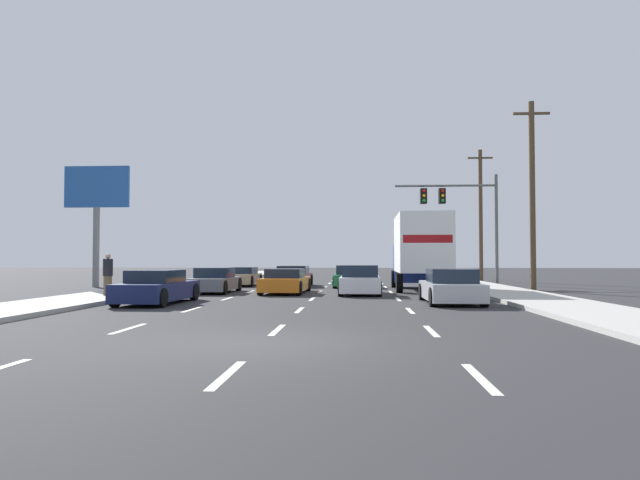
% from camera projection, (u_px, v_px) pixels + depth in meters
% --- Properties ---
extents(ground_plane, '(140.00, 140.00, 0.00)m').
position_uv_depth(ground_plane, '(328.00, 285.00, 35.76)').
color(ground_plane, '#2B2B2D').
extents(sidewalk_right, '(3.09, 80.00, 0.14)m').
position_uv_depth(sidewalk_right, '(485.00, 288.00, 30.23)').
color(sidewalk_right, '#B2AFA8').
rests_on(sidewalk_right, ground_plane).
extents(sidewalk_left, '(3.09, 80.00, 0.14)m').
position_uv_depth(sidewalk_left, '(168.00, 287.00, 31.31)').
color(sidewalk_left, '#B2AFA8').
rests_on(sidewalk_left, ground_plane).
extents(lane_markings, '(6.94, 57.00, 0.01)m').
position_uv_depth(lane_markings, '(323.00, 289.00, 30.30)').
color(lane_markings, silver).
rests_on(lane_markings, ground_plane).
extents(car_tan, '(1.88, 4.07, 1.11)m').
position_uv_depth(car_tan, '(242.00, 277.00, 34.34)').
color(car_tan, tan).
rests_on(car_tan, ground_plane).
extents(car_gray, '(1.88, 4.18, 1.18)m').
position_uv_depth(car_gray, '(215.00, 281.00, 27.18)').
color(car_gray, slate).
rests_on(car_gray, ground_plane).
extents(car_navy, '(1.93, 4.55, 1.19)m').
position_uv_depth(car_navy, '(157.00, 288.00, 20.51)').
color(car_navy, '#141E4C').
rests_on(car_navy, ground_plane).
extents(car_maroon, '(2.01, 4.47, 1.19)m').
position_uv_depth(car_maroon, '(293.00, 277.00, 33.66)').
color(car_maroon, maroon).
rests_on(car_maroon, ground_plane).
extents(car_orange, '(2.03, 4.72, 1.14)m').
position_uv_depth(car_orange, '(286.00, 282.00, 26.80)').
color(car_orange, orange).
rests_on(car_orange, ground_plane).
extents(car_green, '(1.94, 4.61, 1.24)m').
position_uv_depth(car_green, '(351.00, 277.00, 32.66)').
color(car_green, '#196B38').
rests_on(car_green, ground_plane).
extents(car_white, '(1.88, 4.10, 1.31)m').
position_uv_depth(car_white, '(360.00, 281.00, 25.70)').
color(car_white, white).
rests_on(car_white, ground_plane).
extents(box_truck, '(2.72, 7.76, 3.73)m').
position_uv_depth(box_truck, '(420.00, 249.00, 29.03)').
color(box_truck, white).
rests_on(box_truck, ground_plane).
extents(car_silver, '(1.90, 4.25, 1.24)m').
position_uv_depth(car_silver, '(451.00, 288.00, 20.58)').
color(car_silver, '#B7BABF').
rests_on(car_silver, ground_plane).
extents(traffic_signal_mast, '(6.37, 0.69, 6.88)m').
position_uv_depth(traffic_signal_mast, '(455.00, 205.00, 36.02)').
color(traffic_signal_mast, '#595B56').
rests_on(traffic_signal_mast, ground_plane).
extents(utility_pole_mid, '(1.80, 0.28, 9.46)m').
position_uv_depth(utility_pole_mid, '(532.00, 193.00, 28.63)').
color(utility_pole_mid, brown).
rests_on(utility_pole_mid, ground_plane).
extents(utility_pole_far, '(1.80, 0.28, 9.61)m').
position_uv_depth(utility_pole_far, '(481.00, 213.00, 42.08)').
color(utility_pole_far, brown).
rests_on(utility_pole_far, ground_plane).
extents(roadside_billboard, '(3.74, 0.36, 6.88)m').
position_uv_depth(roadside_billboard, '(97.00, 202.00, 32.73)').
color(roadside_billboard, slate).
rests_on(roadside_billboard, ground_plane).
extents(pedestrian_near_corner, '(0.38, 0.38, 1.66)m').
position_uv_depth(pedestrian_near_corner, '(108.00, 275.00, 22.88)').
color(pedestrian_near_corner, brown).
rests_on(pedestrian_near_corner, sidewalk_left).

